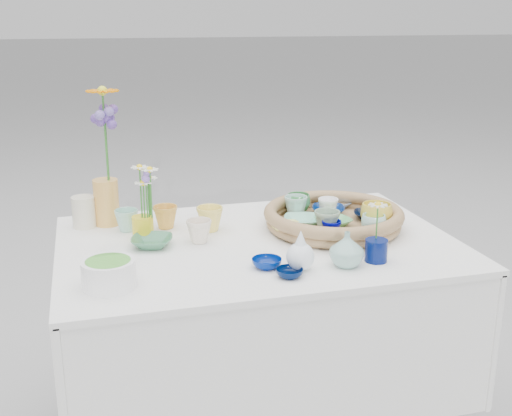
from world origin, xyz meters
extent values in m
imported|color=#001B56|center=(0.30, 0.15, 0.80)|extent=(0.15, 0.15, 0.03)
imported|color=black|center=(0.42, 0.07, 0.80)|extent=(0.13, 0.13, 0.03)
imported|color=gold|center=(0.40, -0.02, 0.82)|extent=(0.13, 0.13, 0.08)
imported|color=#58A965|center=(0.27, 0.03, 0.80)|extent=(0.14, 0.14, 0.03)
imported|color=#83A383|center=(0.22, -0.04, 0.82)|extent=(0.08, 0.08, 0.08)
imported|color=#7CCAAD|center=(0.17, 0.06, 0.80)|extent=(0.15, 0.15, 0.03)
imported|color=#95C5B7|center=(0.18, 0.15, 0.82)|extent=(0.11, 0.11, 0.08)
imported|color=white|center=(0.29, 0.13, 0.82)|extent=(0.08, 0.08, 0.07)
imported|color=#8CB4FE|center=(0.37, 0.23, 0.79)|extent=(0.11, 0.11, 0.02)
imported|color=#000277|center=(0.22, -0.08, 0.81)|extent=(0.07, 0.07, 0.06)
imported|color=#DDD366|center=(0.10, 0.02, 0.80)|extent=(0.11, 0.11, 0.02)
imported|color=#ADE7E0|center=(0.37, -0.07, 0.81)|extent=(0.11, 0.11, 0.06)
imported|color=#3B8746|center=(0.21, 0.21, 0.82)|extent=(0.09, 0.09, 0.07)
imported|color=gold|center=(-0.27, 0.21, 0.80)|extent=(0.11, 0.11, 0.08)
imported|color=#F3DB5C|center=(-0.13, 0.14, 0.81)|extent=(0.12, 0.12, 0.08)
imported|color=#3C7854|center=(-0.33, 0.04, 0.78)|extent=(0.16, 0.16, 0.03)
imported|color=#EEDDC6|center=(-0.18, 0.04, 0.80)|extent=(0.09, 0.09, 0.08)
imported|color=navy|center=(-0.03, -0.23, 0.78)|extent=(0.09, 0.09, 0.03)
imported|color=#90CCB7|center=(-0.40, 0.21, 0.80)|extent=(0.09, 0.09, 0.07)
imported|color=#000F36|center=(0.01, -0.31, 0.78)|extent=(0.08, 0.08, 0.02)
imported|color=#86B4AA|center=(0.19, -0.27, 0.82)|extent=(0.12, 0.12, 0.10)
cylinder|color=#04104B|center=(0.29, -0.26, 0.80)|extent=(0.08, 0.08, 0.07)
cylinder|color=gold|center=(-0.46, 0.30, 0.85)|extent=(0.11, 0.11, 0.16)
cylinder|color=yellow|center=(-0.35, 0.12, 0.80)|extent=(0.09, 0.09, 0.07)
camera|label=1|loc=(-0.52, -1.88, 1.47)|focal=45.00mm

